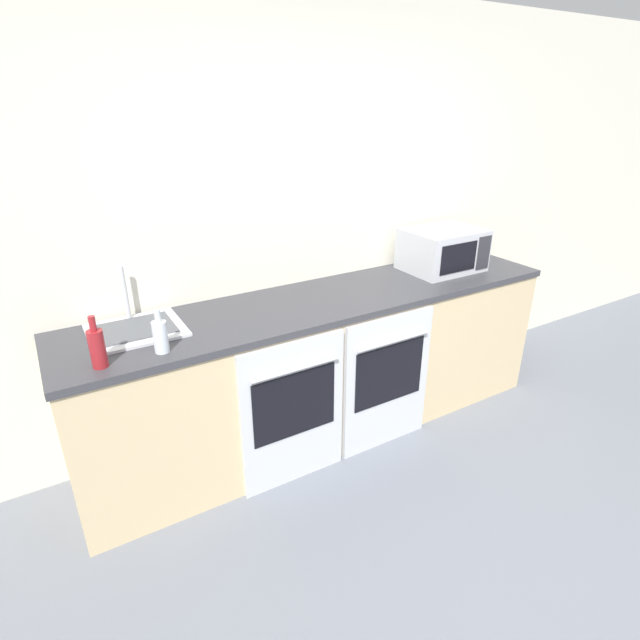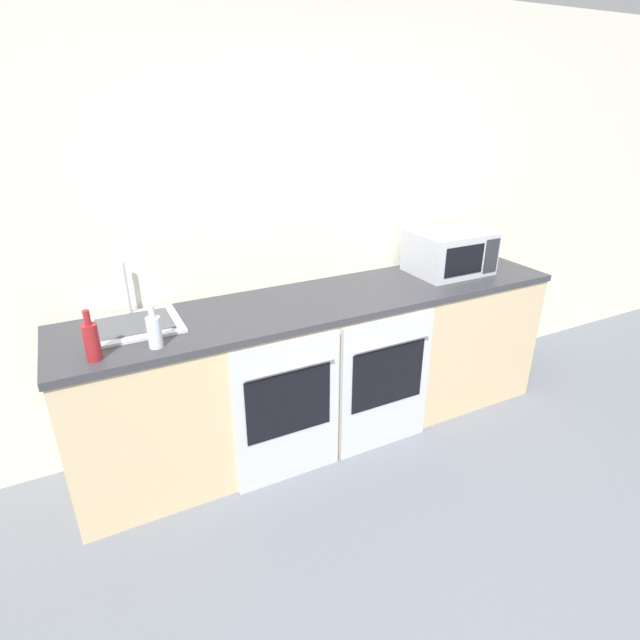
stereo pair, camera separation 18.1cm
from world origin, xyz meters
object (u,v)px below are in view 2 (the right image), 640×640
at_px(bottle_red, 92,341).
at_px(sink, 134,323).
at_px(oven_right, 386,384).
at_px(oven_left, 288,412).
at_px(kettle, 481,246).
at_px(microwave, 449,252).
at_px(bottle_clear, 154,331).

height_order(bottle_red, sink, sink).
bearing_deg(oven_right, oven_left, 180.00).
relative_size(kettle, sink, 0.47).
bearing_deg(microwave, kettle, 15.96).
bearing_deg(bottle_clear, sink, 100.70).
bearing_deg(sink, oven_left, -32.45).
bearing_deg(oven_left, sink, 147.55).
distance_m(microwave, kettle, 0.42).
bearing_deg(oven_left, microwave, 15.55).
bearing_deg(bottle_red, oven_left, -8.11).
bearing_deg(bottle_red, bottle_clear, 0.60).
height_order(bottle_clear, kettle, kettle).
height_order(bottle_clear, bottle_red, bottle_red).
relative_size(bottle_red, sink, 0.53).
bearing_deg(sink, kettle, 1.60).
relative_size(oven_right, microwave, 1.72).
bearing_deg(oven_right, microwave, 27.64).
relative_size(oven_left, oven_right, 1.00).
xyz_separation_m(oven_left, microwave, (1.37, 0.38, 0.63)).
relative_size(bottle_clear, sink, 0.46).
bearing_deg(bottle_clear, kettle, 8.73).
bearing_deg(oven_right, bottle_red, 175.28).
xyz_separation_m(microwave, bottle_clear, (-1.99, -0.25, -0.06)).
bearing_deg(oven_left, bottle_red, 171.89).
bearing_deg(oven_left, kettle, 15.64).
relative_size(oven_right, bottle_red, 3.63).
xyz_separation_m(oven_left, kettle, (1.78, 0.50, 0.59)).
distance_m(oven_left, bottle_red, 1.07).
bearing_deg(oven_right, bottle_clear, 174.14).
xyz_separation_m(microwave, kettle, (0.40, 0.11, -0.04)).
bearing_deg(oven_right, kettle, 23.72).
height_order(oven_left, microwave, microwave).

